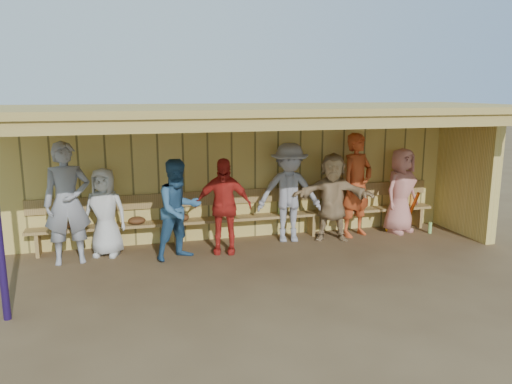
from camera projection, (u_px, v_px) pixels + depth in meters
ground at (261, 258)px, 8.31m from camera, size 90.00×90.00×0.00m
player_a at (67, 203)px, 7.89m from camera, size 0.76×0.55×1.96m
player_b at (105, 212)px, 8.30m from camera, size 0.84×0.68×1.49m
player_c at (179, 210)px, 8.13m from camera, size 0.99×0.90×1.66m
player_d at (223, 206)px, 8.44m from camera, size 1.03×0.64×1.64m
player_e at (289, 193)px, 9.08m from camera, size 1.27×0.86×1.81m
player_f at (332, 197)px, 9.16m from camera, size 1.58×0.97×1.63m
player_g at (357, 185)px, 9.40m from camera, size 0.84×0.69×1.96m
player_h at (401, 191)px, 9.67m from camera, size 0.95×0.79×1.65m
dugout_structure at (273, 151)px, 8.72m from camera, size 8.80×3.20×2.50m
bench at (245, 212)px, 9.26m from camera, size 7.60×0.34×0.93m
dugout_equipment at (189, 219)px, 8.88m from camera, size 6.75×0.62×0.80m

